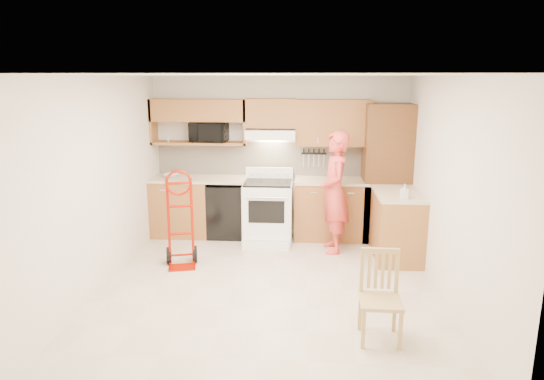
# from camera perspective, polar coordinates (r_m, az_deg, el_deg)

# --- Properties ---
(floor) EXTENTS (4.00, 4.50, 0.02)m
(floor) POSITION_cam_1_polar(r_m,az_deg,el_deg) (5.87, -0.34, -11.76)
(floor) COLOR beige
(floor) RESTS_ON ground
(ceiling) EXTENTS (4.00, 4.50, 0.02)m
(ceiling) POSITION_cam_1_polar(r_m,az_deg,el_deg) (5.31, -0.37, 13.69)
(ceiling) COLOR white
(ceiling) RESTS_ON ground
(wall_back) EXTENTS (4.00, 0.02, 2.50)m
(wall_back) POSITION_cam_1_polar(r_m,az_deg,el_deg) (7.67, 0.89, 4.11)
(wall_back) COLOR beige
(wall_back) RESTS_ON ground
(wall_front) EXTENTS (4.00, 0.02, 2.50)m
(wall_front) POSITION_cam_1_polar(r_m,az_deg,el_deg) (3.30, -3.26, -8.49)
(wall_front) COLOR beige
(wall_front) RESTS_ON ground
(wall_left) EXTENTS (0.02, 4.50, 2.50)m
(wall_left) POSITION_cam_1_polar(r_m,az_deg,el_deg) (5.95, -20.06, 0.60)
(wall_left) COLOR beige
(wall_left) RESTS_ON ground
(wall_right) EXTENTS (0.02, 4.50, 2.50)m
(wall_right) POSITION_cam_1_polar(r_m,az_deg,el_deg) (5.67, 20.33, 0.00)
(wall_right) COLOR beige
(wall_right) RESTS_ON ground
(backsplash) EXTENTS (3.92, 0.03, 0.55)m
(backsplash) POSITION_cam_1_polar(r_m,az_deg,el_deg) (7.65, 0.88, 3.71)
(backsplash) COLOR beige
(backsplash) RESTS_ON wall_back
(lower_cab_left) EXTENTS (0.90, 0.60, 0.90)m
(lower_cab_left) POSITION_cam_1_polar(r_m,az_deg,el_deg) (7.77, -10.75, -2.04)
(lower_cab_left) COLOR brown
(lower_cab_left) RESTS_ON ground
(dishwasher) EXTENTS (0.60, 0.60, 0.85)m
(dishwasher) POSITION_cam_1_polar(r_m,az_deg,el_deg) (7.63, -5.28, -2.34)
(dishwasher) COLOR black
(dishwasher) RESTS_ON ground
(lower_cab_right) EXTENTS (1.14, 0.60, 0.90)m
(lower_cab_right) POSITION_cam_1_polar(r_m,az_deg,el_deg) (7.54, 7.06, -2.38)
(lower_cab_right) COLOR brown
(lower_cab_right) RESTS_ON ground
(countertop_left) EXTENTS (1.50, 0.63, 0.04)m
(countertop_left) POSITION_cam_1_polar(r_m,az_deg,el_deg) (7.59, -8.71, 1.33)
(countertop_left) COLOR beige
(countertop_left) RESTS_ON lower_cab_left
(countertop_right) EXTENTS (1.14, 0.63, 0.04)m
(countertop_right) POSITION_cam_1_polar(r_m,az_deg,el_deg) (7.43, 7.16, 1.12)
(countertop_right) COLOR beige
(countertop_right) RESTS_ON lower_cab_right
(cab_return_right) EXTENTS (0.60, 1.00, 0.90)m
(cab_return_right) POSITION_cam_1_polar(r_m,az_deg,el_deg) (6.88, 14.68, -4.25)
(cab_return_right) COLOR brown
(cab_return_right) RESTS_ON ground
(countertop_return) EXTENTS (0.63, 1.00, 0.04)m
(countertop_return) POSITION_cam_1_polar(r_m,az_deg,el_deg) (6.76, 14.91, -0.44)
(countertop_return) COLOR beige
(countertop_return) RESTS_ON cab_return_right
(pantry_tall) EXTENTS (0.70, 0.60, 2.10)m
(pantry_tall) POSITION_cam_1_polar(r_m,az_deg,el_deg) (7.49, 13.46, 1.98)
(pantry_tall) COLOR brown
(pantry_tall) RESTS_ON ground
(upper_cab_left) EXTENTS (1.50, 0.33, 0.34)m
(upper_cab_left) POSITION_cam_1_polar(r_m,az_deg,el_deg) (7.58, -8.77, 9.41)
(upper_cab_left) COLOR brown
(upper_cab_left) RESTS_ON wall_back
(upper_shelf_mw) EXTENTS (1.50, 0.33, 0.04)m
(upper_shelf_mw) POSITION_cam_1_polar(r_m,az_deg,el_deg) (7.63, -8.64, 5.59)
(upper_shelf_mw) COLOR brown
(upper_shelf_mw) RESTS_ON wall_back
(upper_cab_center) EXTENTS (0.76, 0.33, 0.44)m
(upper_cab_center) POSITION_cam_1_polar(r_m,az_deg,el_deg) (7.42, -0.10, 9.17)
(upper_cab_center) COLOR brown
(upper_cab_center) RESTS_ON wall_back
(upper_cab_right) EXTENTS (1.14, 0.33, 0.70)m
(upper_cab_right) POSITION_cam_1_polar(r_m,az_deg,el_deg) (7.43, 7.30, 7.99)
(upper_cab_right) COLOR brown
(upper_cab_right) RESTS_ON wall_back
(range_hood) EXTENTS (0.76, 0.46, 0.14)m
(range_hood) POSITION_cam_1_polar(r_m,az_deg,el_deg) (7.39, -0.14, 6.74)
(range_hood) COLOR white
(range_hood) RESTS_ON wall_back
(knife_strip) EXTENTS (0.40, 0.05, 0.29)m
(knife_strip) POSITION_cam_1_polar(r_m,az_deg,el_deg) (7.61, 5.02, 3.91)
(knife_strip) COLOR black
(knife_strip) RESTS_ON backsplash
(microwave) EXTENTS (0.59, 0.42, 0.31)m
(microwave) POSITION_cam_1_polar(r_m,az_deg,el_deg) (7.58, -7.54, 6.91)
(microwave) COLOR black
(microwave) RESTS_ON upper_shelf_mw
(range) EXTENTS (0.74, 0.98, 1.09)m
(range) POSITION_cam_1_polar(r_m,az_deg,el_deg) (7.30, -0.52, -2.01)
(range) COLOR white
(range) RESTS_ON ground
(person) EXTENTS (0.49, 0.69, 1.75)m
(person) POSITION_cam_1_polar(r_m,az_deg,el_deg) (6.85, 7.47, -0.30)
(person) COLOR #D43E37
(person) RESTS_ON ground
(hand_truck) EXTENTS (0.55, 0.52, 1.18)m
(hand_truck) POSITION_cam_1_polar(r_m,az_deg,el_deg) (6.43, -10.90, -3.98)
(hand_truck) COLOR #9A0E00
(hand_truck) RESTS_ON ground
(dining_chair) EXTENTS (0.40, 0.43, 0.87)m
(dining_chair) POSITION_cam_1_polar(r_m,az_deg,el_deg) (4.75, 12.86, -12.46)
(dining_chair) COLOR tan
(dining_chair) RESTS_ON ground
(soap_bottle) EXTENTS (0.09, 0.10, 0.19)m
(soap_bottle) POSITION_cam_1_polar(r_m,az_deg,el_deg) (6.41, 15.54, -0.16)
(soap_bottle) COLOR white
(soap_bottle) RESTS_ON countertop_return
(bowl) EXTENTS (0.25, 0.25, 0.05)m
(bowl) POSITION_cam_1_polar(r_m,az_deg,el_deg) (7.69, -11.94, 1.71)
(bowl) COLOR white
(bowl) RESTS_ON countertop_left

